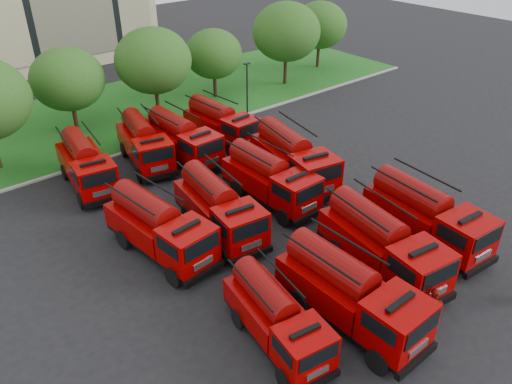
% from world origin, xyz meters
% --- Properties ---
extents(ground, '(140.00, 140.00, 0.00)m').
position_xyz_m(ground, '(0.00, 0.00, 0.00)').
color(ground, black).
rests_on(ground, ground).
extents(lawn, '(70.00, 16.00, 0.12)m').
position_xyz_m(lawn, '(0.00, 26.00, 0.06)').
color(lawn, '#195416').
rests_on(lawn, ground).
extents(curb, '(70.00, 0.30, 0.14)m').
position_xyz_m(curb, '(0.00, 17.90, 0.07)').
color(curb, gray).
rests_on(curb, ground).
extents(tree_3, '(5.88, 5.88, 7.19)m').
position_xyz_m(tree_3, '(-1.00, 24.00, 4.68)').
color(tree_3, '#382314').
rests_on(tree_3, ground).
extents(tree_4, '(6.55, 6.55, 8.01)m').
position_xyz_m(tree_4, '(6.00, 22.50, 5.22)').
color(tree_4, '#382314').
rests_on(tree_4, ground).
extents(tree_5, '(5.46, 5.46, 6.68)m').
position_xyz_m(tree_5, '(13.00, 23.50, 4.35)').
color(tree_5, '#382314').
rests_on(tree_5, ground).
extents(tree_6, '(6.89, 6.89, 8.42)m').
position_xyz_m(tree_6, '(21.00, 22.00, 5.49)').
color(tree_6, '#382314').
rests_on(tree_6, ground).
extents(tree_7, '(6.05, 6.05, 7.39)m').
position_xyz_m(tree_7, '(28.00, 24.00, 4.82)').
color(tree_7, '#382314').
rests_on(tree_7, ground).
extents(lamp_post_1, '(0.60, 0.25, 5.11)m').
position_xyz_m(lamp_post_1, '(12.00, 17.20, 2.90)').
color(lamp_post_1, black).
rests_on(lamp_post_1, ground).
extents(fire_truck_0, '(3.20, 6.63, 2.89)m').
position_xyz_m(fire_truck_0, '(-3.36, -3.86, 1.46)').
color(fire_truck_0, black).
rests_on(fire_truck_0, ground).
extents(fire_truck_1, '(2.86, 7.71, 3.50)m').
position_xyz_m(fire_truck_1, '(0.05, -5.10, 1.76)').
color(fire_truck_1, black).
rests_on(fire_truck_1, ground).
extents(fire_truck_2, '(3.84, 8.09, 3.54)m').
position_xyz_m(fire_truck_2, '(4.15, -3.70, 1.78)').
color(fire_truck_2, black).
rests_on(fire_truck_2, ground).
extents(fire_truck_3, '(3.44, 7.98, 3.53)m').
position_xyz_m(fire_truck_3, '(8.23, -3.64, 1.78)').
color(fire_truck_3, black).
rests_on(fire_truck_3, ground).
extents(fire_truck_4, '(3.36, 7.74, 3.42)m').
position_xyz_m(fire_truck_4, '(-3.98, 5.10, 1.72)').
color(fire_truck_4, black).
rests_on(fire_truck_4, ground).
extents(fire_truck_5, '(3.53, 7.72, 3.39)m').
position_xyz_m(fire_truck_5, '(-0.27, 4.65, 1.70)').
color(fire_truck_5, black).
rests_on(fire_truck_5, ground).
extents(fire_truck_6, '(2.73, 7.40, 3.36)m').
position_xyz_m(fire_truck_6, '(4.32, 5.36, 1.69)').
color(fire_truck_6, black).
rests_on(fire_truck_6, ground).
extents(fire_truck_7, '(4.35, 8.41, 3.65)m').
position_xyz_m(fire_truck_7, '(7.27, 6.33, 1.84)').
color(fire_truck_7, black).
rests_on(fire_truck_7, ground).
extents(fire_truck_8, '(3.54, 7.55, 3.30)m').
position_xyz_m(fire_truck_8, '(-3.97, 14.87, 1.66)').
color(fire_truck_8, black).
rests_on(fire_truck_8, ground).
extents(fire_truck_9, '(4.05, 7.66, 3.32)m').
position_xyz_m(fire_truck_9, '(0.75, 15.38, 1.67)').
color(fire_truck_9, black).
rests_on(fire_truck_9, ground).
extents(fire_truck_10, '(2.92, 7.55, 3.40)m').
position_xyz_m(fire_truck_10, '(3.18, 14.07, 1.71)').
color(fire_truck_10, black).
rests_on(fire_truck_10, ground).
extents(fire_truck_11, '(3.01, 7.32, 3.26)m').
position_xyz_m(fire_truck_11, '(7.30, 14.74, 1.64)').
color(fire_truck_11, black).
rests_on(fire_truck_11, ground).
extents(firefighter_1, '(1.06, 0.85, 1.92)m').
position_xyz_m(firefighter_1, '(3.10, -7.65, 0.00)').
color(firefighter_1, '#98110B').
rests_on(firefighter_1, ground).
extents(firefighter_2, '(0.93, 1.24, 1.88)m').
position_xyz_m(firefighter_2, '(11.11, -3.06, 0.00)').
color(firefighter_2, '#98110B').
rests_on(firefighter_2, ground).
extents(firefighter_3, '(1.40, 1.06, 1.93)m').
position_xyz_m(firefighter_3, '(7.56, -2.48, 0.00)').
color(firefighter_3, black).
rests_on(firefighter_3, ground).
extents(firefighter_4, '(0.89, 1.03, 1.77)m').
position_xyz_m(firefighter_4, '(-3.01, -0.64, 0.00)').
color(firefighter_4, '#98110B').
rests_on(firefighter_4, ground).
extents(firefighter_5, '(1.77, 1.16, 1.76)m').
position_xyz_m(firefighter_5, '(7.24, 6.36, 0.00)').
color(firefighter_5, '#98110B').
rests_on(firefighter_5, ground).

